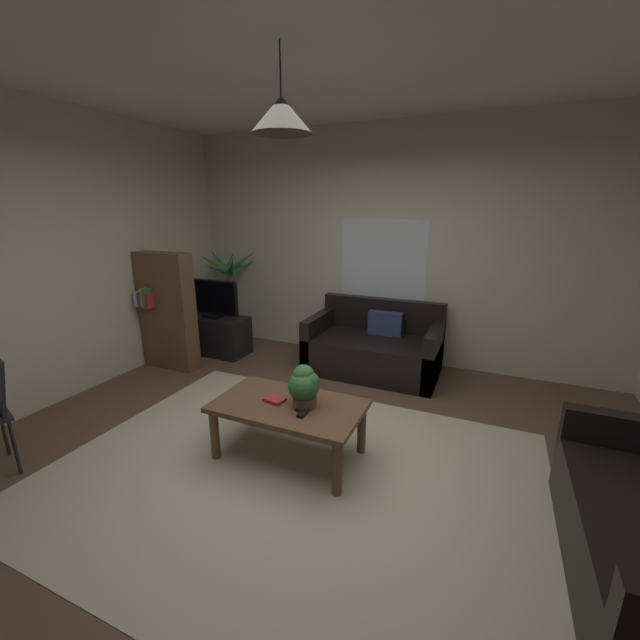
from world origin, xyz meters
TOP-DOWN VIEW (x-y plane):
  - floor at (0.00, 0.00)m, footprint 5.38×4.81m
  - rug at (0.00, -0.20)m, footprint 3.49×2.64m
  - wall_back at (0.00, 2.43)m, footprint 5.50×0.06m
  - wall_left at (-2.72, 0.00)m, footprint 0.06×4.81m
  - ceiling at (0.00, 0.00)m, footprint 5.38×4.81m
  - window_pane at (-0.08, 2.40)m, footprint 1.08×0.01m
  - couch_under_window at (-0.01, 1.91)m, footprint 1.51×0.87m
  - coffee_table at (-0.13, 0.00)m, footprint 1.13×0.65m
  - book_on_table_0 at (-0.25, -0.01)m, footprint 0.17×0.13m
  - remote_on_table_0 at (0.01, -0.01)m, footprint 0.08×0.17m
  - remote_on_table_1 at (0.05, -0.08)m, footprint 0.05×0.16m
  - potted_plant_on_table at (-0.00, 0.02)m, footprint 0.23×0.23m
  - tv_stand at (-2.14, 1.65)m, footprint 0.90×0.44m
  - tv at (-2.14, 1.63)m, footprint 0.80×0.16m
  - potted_palm_corner at (-2.20, 2.13)m, footprint 0.93×0.87m
  - bookshelf_corner at (-2.32, 1.04)m, footprint 0.70×0.31m
  - pendant_lamp at (-0.13, 0.00)m, footprint 0.39×0.39m

SIDE VIEW (x-z plane):
  - floor at x=0.00m, z-range -0.02..0.00m
  - rug at x=0.00m, z-range 0.00..0.01m
  - tv_stand at x=-2.14m, z-range 0.00..0.50m
  - couch_under_window at x=-0.01m, z-range -0.14..0.68m
  - coffee_table at x=-0.13m, z-range 0.16..0.60m
  - remote_on_table_0 at x=0.01m, z-range 0.45..0.47m
  - remote_on_table_1 at x=0.05m, z-range 0.45..0.47m
  - book_on_table_0 at x=-0.25m, z-range 0.45..0.47m
  - potted_plant_on_table at x=0.00m, z-range 0.46..0.78m
  - potted_palm_corner at x=-2.20m, z-range -0.02..1.36m
  - bookshelf_corner at x=-2.32m, z-range 0.00..1.40m
  - tv at x=-2.14m, z-range 0.51..1.01m
  - window_pane at x=-0.08m, z-range 0.58..1.76m
  - wall_back at x=0.00m, z-range 0.00..2.86m
  - wall_left at x=-2.72m, z-range 0.00..2.86m
  - pendant_lamp at x=-0.13m, z-range 2.19..2.71m
  - ceiling at x=0.00m, z-range 2.86..2.88m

